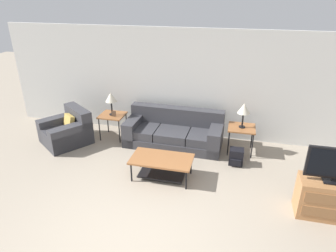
{
  "coord_description": "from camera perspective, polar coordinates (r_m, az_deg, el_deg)",
  "views": [
    {
      "loc": [
        1.33,
        -2.96,
        3.39
      ],
      "look_at": [
        0.02,
        2.48,
        0.8
      ],
      "focal_mm": 32.0,
      "sensor_mm": 36.0,
      "label": 1
    }
  ],
  "objects": [
    {
      "name": "backpack",
      "position": [
        6.45,
        12.84,
        -5.77
      ],
      "size": [
        0.29,
        0.3,
        0.35
      ],
      "color": "black",
      "rests_on": "ground_plane"
    },
    {
      "name": "wall_back",
      "position": [
        7.25,
        2.44,
        8.05
      ],
      "size": [
        8.97,
        0.06,
        2.6
      ],
      "color": "silver",
      "rests_on": "ground_plane"
    },
    {
      "name": "table_lamp_left",
      "position": [
        7.2,
        -10.83,
        5.3
      ],
      "size": [
        0.27,
        0.27,
        0.56
      ],
      "color": "black",
      "rests_on": "side_table_left"
    },
    {
      "name": "coffee_table",
      "position": [
        5.81,
        -1.2,
        -7.11
      ],
      "size": [
        1.18,
        0.65,
        0.43
      ],
      "color": "#935B33",
      "rests_on": "ground_plane"
    },
    {
      "name": "side_table_right",
      "position": [
        6.79,
        13.84,
        -0.66
      ],
      "size": [
        0.59,
        0.55,
        0.61
      ],
      "color": "#935B33",
      "rests_on": "ground_plane"
    },
    {
      "name": "couch",
      "position": [
        7.04,
        1.16,
        -1.27
      ],
      "size": [
        2.26,
        0.99,
        0.82
      ],
      "color": "#38383D",
      "rests_on": "ground_plane"
    },
    {
      "name": "tv_console",
      "position": [
        5.56,
        28.29,
        -12.1
      ],
      "size": [
        0.97,
        0.47,
        0.65
      ],
      "color": "#A87042",
      "rests_on": "ground_plane"
    },
    {
      "name": "table_lamp_right",
      "position": [
        6.6,
        14.26,
        3.15
      ],
      "size": [
        0.27,
        0.27,
        0.56
      ],
      "color": "black",
      "rests_on": "side_table_right"
    },
    {
      "name": "ground_plane",
      "position": [
        4.7,
        -7.9,
        -21.72
      ],
      "size": [
        24.0,
        24.0,
        0.0
      ],
      "primitive_type": "plane",
      "color": "gray"
    },
    {
      "name": "side_table_left",
      "position": [
        7.37,
        -10.53,
        1.74
      ],
      "size": [
        0.59,
        0.55,
        0.61
      ],
      "color": "#935B33",
      "rests_on": "ground_plane"
    },
    {
      "name": "armchair",
      "position": [
        7.53,
        -18.64,
        -0.91
      ],
      "size": [
        1.36,
        1.37,
        0.8
      ],
      "color": "#38383D",
      "rests_on": "ground_plane"
    },
    {
      "name": "picture_frame",
      "position": [
        7.23,
        -10.3,
        2.33
      ],
      "size": [
        0.1,
        0.04,
        0.13
      ],
      "color": "#4C3828",
      "rests_on": "side_table_left"
    }
  ]
}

